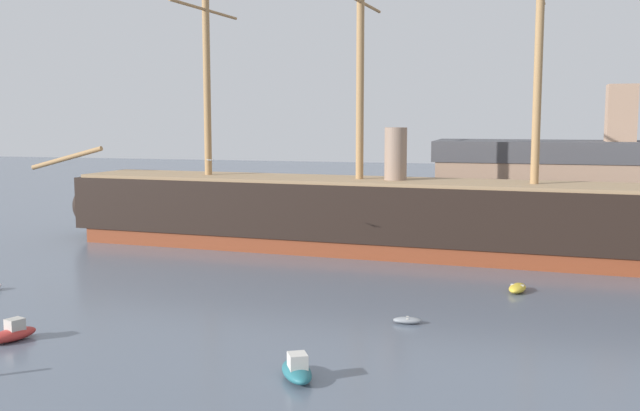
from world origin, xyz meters
The scene contains 9 objects.
tall_ship centered at (5.52, 50.37, 3.98)m, with size 75.96×17.39×36.52m.
motorboat_foreground_left centered at (-8.77, 14.18, 0.48)m, with size 2.39×3.52×1.37m.
motorboat_foreground_right centered at (10.37, 12.28, 0.52)m, with size 2.97×3.80×1.48m.
dinghy_mid_right centered at (14.46, 24.47, 0.23)m, with size 2.01×1.06×0.45m.
dinghy_alongside_stern centered at (21.59, 35.79, 0.33)m, with size 1.76×2.98×0.66m.
motorboat_far_left centered at (-25.83, 56.44, 0.64)m, with size 4.68×3.37×1.81m.
dinghy_far_right centered at (29.33, 50.84, 0.24)m, with size 1.67×2.19×0.48m.
motorboat_distant_centre centered at (2.20, 64.19, 0.63)m, with size 4.27×1.80×1.79m.
seagull_in_flight centered at (-4.56, 35.41, 10.18)m, with size 0.95×0.67×0.13m.
Camera 1 is at (21.52, -24.07, 13.88)m, focal length 41.54 mm.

